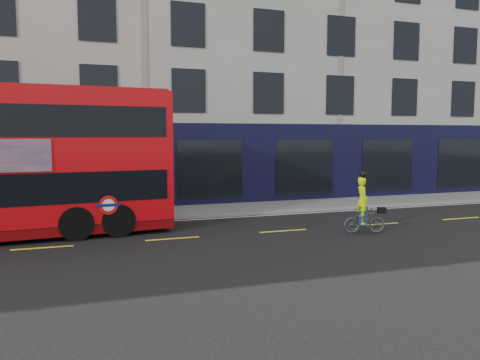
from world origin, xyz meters
name	(u,v)px	position (x,y,z in m)	size (l,w,h in m)	color
ground	(182,249)	(0.00, 0.00, 0.00)	(120.00, 120.00, 0.00)	black
pavement	(152,213)	(0.00, 6.50, 0.06)	(60.00, 3.00, 0.12)	slate
kerb	(157,219)	(0.00, 5.00, 0.07)	(60.00, 0.12, 0.13)	gray
building_terrace	(133,61)	(0.00, 12.94, 7.49)	(50.00, 10.07, 15.00)	#B0AEA6
road_edge_line	(158,222)	(0.00, 4.70, 0.00)	(58.00, 0.10, 0.01)	silver
lane_dashes	(173,239)	(0.00, 1.50, 0.00)	(58.00, 0.12, 0.01)	yellow
cyclist	(364,212)	(6.53, 0.29, 0.76)	(1.51, 0.78, 2.18)	#444548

